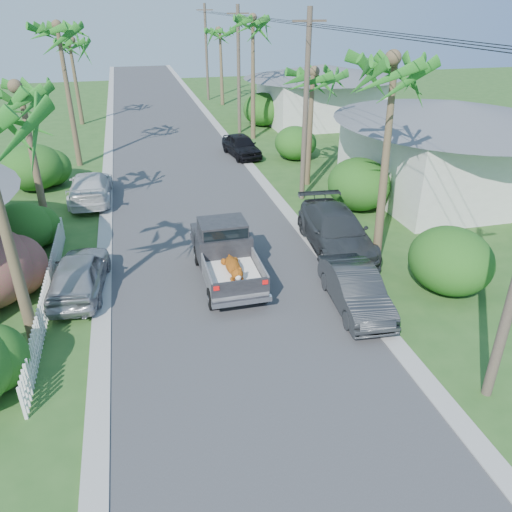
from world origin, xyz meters
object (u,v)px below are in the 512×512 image
object	(u,v)px
parked_car_rn	(356,290)
utility_pole_c	(239,70)
parked_car_lf	(90,187)
parked_car_rf	(241,146)
palm_r_b	(312,73)
palm_r_c	(253,19)
palm_r_a	(398,60)
utility_pole_b	(306,108)
utility_pole_d	(206,52)
parked_car_rm	(336,231)
house_right_far	(321,96)
house_right_near	(445,152)
palm_r_d	(220,30)
pickup_truck	(225,250)
palm_l_d	(69,41)
palm_l_c	(57,27)
parked_car_ln	(79,274)
palm_l_b	(19,87)

from	to	relation	value
parked_car_rn	utility_pole_c	distance (m)	25.68
utility_pole_c	parked_car_lf	bearing A→B (deg)	-129.90
parked_car_rf	parked_car_lf	size ratio (longest dim) A/B	0.82
palm_r_b	palm_r_c	size ratio (longest dim) A/B	0.77
parked_car_rn	palm_r_a	xyz separation A→B (m)	(2.37, 3.32, 6.74)
utility_pole_b	utility_pole_d	size ratio (longest dim) A/B	1.00
parked_car_rm	house_right_far	distance (m)	24.39
parked_car_rm	house_right_near	bearing A→B (deg)	36.56
parked_car_rf	palm_r_d	distance (m)	19.62
pickup_truck	utility_pole_c	distance (m)	22.95
palm_l_d	house_right_far	bearing A→B (deg)	-11.59
palm_r_d	utility_pole_d	world-z (taller)	utility_pole_d
pickup_truck	palm_r_d	bearing A→B (deg)	79.45
palm_r_b	palm_l_c	bearing A→B (deg)	150.95
parked_car_rn	utility_pole_d	size ratio (longest dim) A/B	0.46
pickup_truck	parked_car_ln	bearing A→B (deg)	-179.67
palm_r_b	palm_r_c	xyz separation A→B (m)	(-0.40, 11.00, 2.16)
palm_l_c	utility_pole_d	distance (m)	24.22
parked_car_rm	palm_r_d	world-z (taller)	palm_r_d
palm_l_c	palm_l_d	world-z (taller)	palm_l_c
palm_r_b	utility_pole_d	world-z (taller)	utility_pole_d
parked_car_rm	utility_pole_d	bearing A→B (deg)	93.60
parked_car_rn	parked_car_rf	xyz separation A→B (m)	(0.36, 18.79, 0.02)
parked_car_rn	utility_pole_b	size ratio (longest dim) A/B	0.46
parked_car_lf	utility_pole_c	world-z (taller)	utility_pole_c
pickup_truck	palm_l_b	distance (m)	10.54
parked_car_lf	palm_r_b	distance (m)	12.73
palm_l_c	palm_r_b	bearing A→B (deg)	-29.05
pickup_truck	utility_pole_c	bearing A→B (deg)	76.14
utility_pole_b	palm_l_c	bearing A→B (deg)	142.19
parked_car_rm	palm_r_c	distance (m)	20.39
palm_l_b	parked_car_rm	bearing A→B (deg)	-22.96
parked_car_rn	house_right_near	world-z (taller)	house_right_near
utility_pole_c	parked_car_rm	bearing A→B (deg)	-91.64
parked_car_lf	palm_r_b	xyz separation A→B (m)	(11.60, -0.32, 5.22)
utility_pole_b	utility_pole_c	distance (m)	15.00
parked_car_ln	palm_r_a	bearing A→B (deg)	-173.78
palm_r_a	utility_pole_d	bearing A→B (deg)	91.08
parked_car_rn	house_right_far	bearing A→B (deg)	76.32
palm_r_a	palm_r_b	size ratio (longest dim) A/B	1.21
pickup_truck	parked_car_lf	xyz separation A→B (m)	(-5.17, 9.33, -0.28)
palm_r_a	pickup_truck	bearing A→B (deg)	-179.93
pickup_truck	parked_car_rn	world-z (taller)	pickup_truck
parked_car_rm	palm_r_c	world-z (taller)	palm_r_c
pickup_truck	palm_r_b	bearing A→B (deg)	54.47
parked_car_ln	utility_pole_d	world-z (taller)	utility_pole_d
parked_car_rf	palm_r_d	bearing A→B (deg)	75.46
house_right_near	utility_pole_c	world-z (taller)	utility_pole_c
parked_car_ln	palm_l_d	xyz separation A→B (m)	(-1.50, 28.04, 5.71)
utility_pole_c	palm_r_b	bearing A→B (deg)	-85.60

